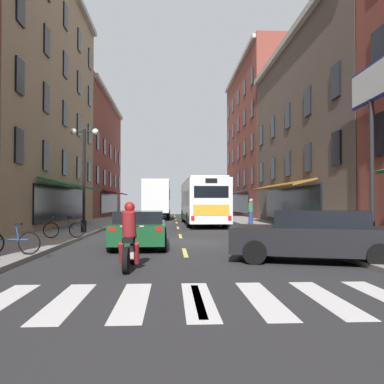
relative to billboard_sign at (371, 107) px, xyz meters
name	(u,v)px	position (x,y,z in m)	size (l,w,h in m)	color
ground_plane	(182,243)	(-7.05, 2.02, -5.29)	(34.80, 80.00, 0.10)	#28282B
lane_centre_dashes	(182,243)	(-7.05, 1.77, -5.23)	(0.14, 73.90, 0.01)	#DBCC4C
crosswalk_near	(198,300)	(-7.05, -7.98, -5.23)	(7.10, 2.80, 0.01)	silver
sidewalk_left	(37,241)	(-12.95, 2.02, -5.17)	(3.00, 80.00, 0.14)	gray
sidewalk_right	(322,240)	(-1.15, 2.02, -5.17)	(3.00, 80.00, 0.14)	gray
billboard_sign	(371,107)	(0.00, 0.00, 0.00)	(0.40, 3.04, 6.66)	black
transit_bus	(202,201)	(-5.23, 15.07, -3.52)	(2.78, 11.90, 3.27)	silver
box_truck	(157,199)	(-8.85, 24.17, -3.33)	(2.51, 7.23, 3.70)	black
sedan_near	(140,228)	(-8.65, 0.18, -4.55)	(2.01, 4.43, 1.33)	#144723
sedan_mid	(316,236)	(-3.52, -3.82, -4.51)	(4.81, 3.17, 1.42)	black
sedan_far	(161,210)	(-8.67, 33.18, -4.55)	(1.97, 4.71, 1.34)	silver
motorcycle_rider	(130,240)	(-8.53, -4.73, -4.53)	(0.62, 2.07, 1.66)	black
bicycle_near	(11,242)	(-12.11, -2.83, -4.73)	(1.71, 0.48, 0.91)	black
bicycle_mid	(64,229)	(-12.03, 2.72, -4.73)	(1.70, 0.48, 0.91)	black
pedestrian_near	(251,211)	(-2.03, 12.93, -4.19)	(0.50, 0.36, 1.72)	navy
pedestrian_mid	(252,210)	(-1.13, 17.23, -4.17)	(0.36, 0.36, 1.78)	#33663F
street_lamp_twin	(84,175)	(-11.89, 5.99, -2.19)	(1.42, 0.32, 5.24)	black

